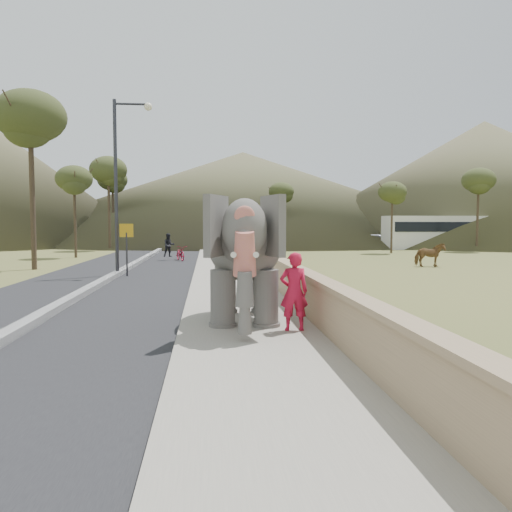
% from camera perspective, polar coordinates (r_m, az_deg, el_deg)
% --- Properties ---
extents(ground, '(160.00, 160.00, 0.00)m').
position_cam_1_polar(ground, '(12.34, -1.45, -7.56)').
color(ground, olive).
rests_on(ground, ground).
extents(road, '(7.00, 120.00, 0.03)m').
position_cam_1_polar(road, '(22.58, -16.11, -2.50)').
color(road, black).
rests_on(road, ground).
extents(median, '(0.35, 120.00, 0.22)m').
position_cam_1_polar(median, '(22.57, -16.12, -2.26)').
color(median, black).
rests_on(median, ground).
extents(walkway, '(3.00, 120.00, 0.15)m').
position_cam_1_polar(walkway, '(22.21, -3.31, -2.31)').
color(walkway, '#9E9687').
rests_on(walkway, ground).
extents(parapet, '(0.30, 120.00, 1.10)m').
position_cam_1_polar(parapet, '(22.29, 0.92, -1.05)').
color(parapet, tan).
rests_on(parapet, ground).
extents(lamppost, '(1.76, 0.36, 8.00)m').
position_cam_1_polar(lamppost, '(23.79, -15.01, 9.55)').
color(lamppost, '#2B2A2F').
rests_on(lamppost, ground).
extents(signboard, '(0.60, 0.08, 2.40)m').
position_cam_1_polar(signboard, '(23.24, -14.58, 1.72)').
color(signboard, '#2D2D33').
rests_on(signboard, ground).
extents(cow, '(1.64, 0.86, 1.34)m').
position_cam_1_polar(cow, '(29.31, 19.23, 0.13)').
color(cow, brown).
rests_on(cow, ground).
extents(distant_car, '(4.55, 3.24, 1.44)m').
position_cam_1_polar(distant_car, '(50.39, 13.69, 1.73)').
color(distant_car, silver).
rests_on(distant_car, ground).
extents(bus_white, '(11.15, 3.28, 3.10)m').
position_cam_1_polar(bus_white, '(50.34, 20.42, 2.54)').
color(bus_white, silver).
rests_on(bus_white, ground).
extents(hill_right, '(56.00, 56.00, 16.00)m').
position_cam_1_polar(hill_right, '(74.13, 24.50, 7.75)').
color(hill_right, brown).
rests_on(hill_right, ground).
extents(hill_far, '(80.00, 80.00, 14.00)m').
position_cam_1_polar(hill_far, '(82.40, -1.50, 6.95)').
color(hill_far, brown).
rests_on(hill_far, ground).
extents(elephant_and_man, '(2.35, 3.98, 2.80)m').
position_cam_1_polar(elephant_and_man, '(11.78, -1.25, -0.54)').
color(elephant_and_man, slate).
rests_on(elephant_and_man, ground).
extents(motorcyclist, '(1.73, 1.93, 1.77)m').
position_cam_1_polar(motorcyclist, '(32.54, -9.10, 0.64)').
color(motorcyclist, maroon).
rests_on(motorcyclist, ground).
extents(trees, '(48.48, 42.60, 9.50)m').
position_cam_1_polar(trees, '(39.78, -3.43, 6.03)').
color(trees, '#473828').
rests_on(trees, ground).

